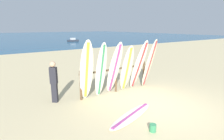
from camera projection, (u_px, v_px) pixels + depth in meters
ground_plane at (164, 107)px, 6.62m from camera, size 120.00×120.00×0.00m
ocean_water at (6, 37)px, 53.07m from camera, size 120.00×80.00×0.01m
surfboard_rack at (116, 75)px, 8.04m from camera, size 3.51×0.09×1.19m
surfboard_leaning_far_left at (87, 71)px, 6.89m from camera, size 0.63×0.78×2.43m
surfboard_leaning_left at (101, 70)px, 7.25m from camera, size 0.51×0.58×2.30m
surfboard_leaning_center_left at (114, 69)px, 7.51m from camera, size 0.56×1.01×2.31m
surfboard_leaning_center at (127, 69)px, 7.94m from camera, size 0.59×0.71×2.11m
surfboard_leaning_center_right at (139, 65)px, 8.15m from camera, size 0.62×0.96×2.32m
surfboard_leaning_right at (149, 64)px, 8.49m from camera, size 0.64×0.80×2.35m
surfboard_lying_on_sand at (132, 115)px, 5.93m from camera, size 2.34×1.21×0.08m
beachgoer_standing at (54, 80)px, 6.86m from camera, size 0.30×0.29×1.61m
small_boat_offshore at (73, 40)px, 35.78m from camera, size 2.19×1.41×0.71m
sand_bucket at (153, 128)px, 5.07m from camera, size 0.19×0.19×0.21m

